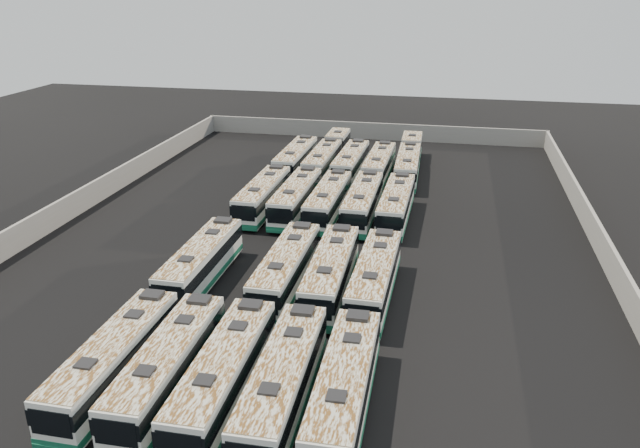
# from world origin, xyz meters

# --- Properties ---
(ground) EXTENTS (140.00, 140.00, 0.00)m
(ground) POSITION_xyz_m (0.00, 0.00, 0.00)
(ground) COLOR black
(ground) RESTS_ON ground
(perimeter_wall) EXTENTS (45.20, 73.20, 2.20)m
(perimeter_wall) POSITION_xyz_m (0.00, 0.00, 1.10)
(perimeter_wall) COLOR gray
(perimeter_wall) RESTS_ON ground
(bus_front_far_left) EXTENTS (2.36, 11.02, 3.10)m
(bus_front_far_left) POSITION_xyz_m (-5.90, -20.37, 1.59)
(bus_front_far_left) COLOR silver
(bus_front_far_left) RESTS_ON ground
(bus_front_left) EXTENTS (2.53, 11.06, 3.10)m
(bus_front_left) POSITION_xyz_m (-2.91, -20.34, 1.59)
(bus_front_left) COLOR silver
(bus_front_left) RESTS_ON ground
(bus_front_center) EXTENTS (2.50, 11.20, 3.15)m
(bus_front_center) POSITION_xyz_m (0.14, -20.47, 1.61)
(bus_front_center) COLOR silver
(bus_front_center) RESTS_ON ground
(bus_front_right) EXTENTS (2.60, 11.24, 3.15)m
(bus_front_right) POSITION_xyz_m (3.19, -20.50, 1.61)
(bus_front_right) COLOR silver
(bus_front_right) RESTS_ON ground
(bus_front_far_right) EXTENTS (2.54, 11.12, 3.12)m
(bus_front_far_right) POSITION_xyz_m (6.23, -20.35, 1.60)
(bus_front_far_right) COLOR silver
(bus_front_far_right) RESTS_ON ground
(bus_midfront_far_left) EXTENTS (2.34, 11.03, 3.11)m
(bus_midfront_far_left) POSITION_xyz_m (-6.01, -8.24, 1.59)
(bus_midfront_far_left) COLOR silver
(bus_midfront_far_left) RESTS_ON ground
(bus_midfront_center) EXTENTS (2.41, 11.10, 3.12)m
(bus_midfront_center) POSITION_xyz_m (0.06, -8.07, 1.60)
(bus_midfront_center) COLOR silver
(bus_midfront_center) RESTS_ON ground
(bus_midfront_right) EXTENTS (2.62, 11.21, 3.14)m
(bus_midfront_right) POSITION_xyz_m (3.16, -8.04, 1.61)
(bus_midfront_right) COLOR silver
(bus_midfront_right) RESTS_ON ground
(bus_midfront_far_right) EXTENTS (2.49, 11.10, 3.12)m
(bus_midfront_far_right) POSITION_xyz_m (6.15, -8.19, 1.59)
(bus_midfront_far_right) COLOR silver
(bus_midfront_far_right) RESTS_ON ground
(bus_midback_far_left) EXTENTS (2.42, 11.08, 3.11)m
(bus_midback_far_left) POSITION_xyz_m (-5.98, 6.48, 1.59)
(bus_midback_far_left) COLOR silver
(bus_midback_far_left) RESTS_ON ground
(bus_midback_left) EXTENTS (2.45, 11.12, 3.13)m
(bus_midback_left) POSITION_xyz_m (-2.86, 6.47, 1.60)
(bus_midback_left) COLOR silver
(bus_midback_left) RESTS_ON ground
(bus_midback_center) EXTENTS (2.45, 10.91, 3.06)m
(bus_midback_center) POSITION_xyz_m (0.14, 6.31, 1.57)
(bus_midback_center) COLOR silver
(bus_midback_center) RESTS_ON ground
(bus_midback_right) EXTENTS (2.34, 11.03, 3.10)m
(bus_midback_right) POSITION_xyz_m (3.21, 6.46, 1.59)
(bus_midback_right) COLOR silver
(bus_midback_right) RESTS_ON ground
(bus_midback_far_right) EXTENTS (2.49, 10.98, 3.08)m
(bus_midback_far_right) POSITION_xyz_m (6.17, 6.50, 1.58)
(bus_midback_far_right) COLOR silver
(bus_midback_far_right) RESTS_ON ground
(bus_back_far_left) EXTENTS (2.43, 11.19, 3.15)m
(bus_back_far_left) POSITION_xyz_m (-5.96, 18.86, 1.61)
(bus_back_far_left) COLOR silver
(bus_back_far_left) RESTS_ON ground
(bus_back_left) EXTENTS (2.41, 16.73, 3.03)m
(bus_back_left) POSITION_xyz_m (-2.94, 21.57, 1.55)
(bus_back_left) COLOR silver
(bus_back_left) RESTS_ON ground
(bus_back_center) EXTENTS (2.55, 10.92, 3.06)m
(bus_back_center) POSITION_xyz_m (0.11, 18.79, 1.56)
(bus_back_center) COLOR silver
(bus_back_center) RESTS_ON ground
(bus_back_right) EXTENTS (2.49, 10.78, 3.02)m
(bus_back_right) POSITION_xyz_m (3.19, 18.66, 1.55)
(bus_back_right) COLOR silver
(bus_back_right) RESTS_ON ground
(bus_back_far_right) EXTENTS (2.67, 16.73, 3.02)m
(bus_back_far_right) POSITION_xyz_m (6.15, 21.69, 1.54)
(bus_back_far_right) COLOR silver
(bus_back_far_right) RESTS_ON ground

